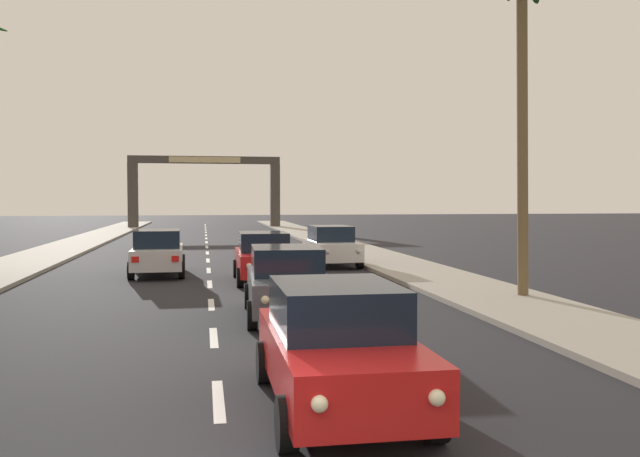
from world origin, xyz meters
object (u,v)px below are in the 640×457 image
sedan_third_in_queue (287,282)px  sedan_parked_nearest_kerb (331,245)px  palm_right_second (522,20)px  sedan_oncoming_far (158,252)px  sedan_lead_at_stop_bar (337,345)px  sedan_fifth_in_queue (263,257)px  town_gateway_arch (205,182)px

sedan_third_in_queue → sedan_parked_nearest_kerb: size_ratio=1.01×
palm_right_second → sedan_third_in_queue: bearing=-166.8°
sedan_oncoming_far → sedan_parked_nearest_kerb: 7.34m
sedan_lead_at_stop_bar → sedan_fifth_in_queue: (0.24, 13.97, 0.00)m
palm_right_second → sedan_oncoming_far: bearing=142.1°
sedan_oncoming_far → town_gateway_arch: 39.88m
sedan_lead_at_stop_bar → town_gateway_arch: bearing=91.6°
sedan_lead_at_stop_bar → sedan_third_in_queue: (0.18, 6.99, 0.00)m
sedan_parked_nearest_kerb → town_gateway_arch: size_ratio=0.31×
sedan_third_in_queue → sedan_parked_nearest_kerb: (3.36, 11.88, 0.00)m
sedan_third_in_queue → sedan_oncoming_far: bearing=110.6°
sedan_third_in_queue → sedan_oncoming_far: size_ratio=1.01×
sedan_third_in_queue → sedan_parked_nearest_kerb: same height
sedan_fifth_in_queue → sedan_lead_at_stop_bar: bearing=-91.0°
sedan_oncoming_far → town_gateway_arch: town_gateway_arch is taller
sedan_lead_at_stop_bar → palm_right_second: palm_right_second is taller
sedan_fifth_in_queue → town_gateway_arch: town_gateway_arch is taller
sedan_fifth_in_queue → sedan_parked_nearest_kerb: 5.90m
sedan_oncoming_far → town_gateway_arch: bearing=87.3°
sedan_fifth_in_queue → palm_right_second: (6.62, -5.42, 6.87)m
sedan_third_in_queue → sedan_parked_nearest_kerb: bearing=74.2°
sedan_third_in_queue → sedan_fifth_in_queue: same height
sedan_parked_nearest_kerb → palm_right_second: (3.33, -10.32, 6.87)m
sedan_third_in_queue → palm_right_second: 9.71m
sedan_parked_nearest_kerb → town_gateway_arch: (-5.11, 37.38, 3.56)m
sedan_fifth_in_queue → sedan_oncoming_far: size_ratio=1.00×
sedan_oncoming_far → town_gateway_arch: (1.86, 39.68, 3.56)m
sedan_lead_at_stop_bar → sedan_parked_nearest_kerb: (3.54, 18.87, 0.00)m
sedan_lead_at_stop_bar → sedan_third_in_queue: 6.99m
sedan_parked_nearest_kerb → town_gateway_arch: 37.90m
sedan_parked_nearest_kerb → sedan_third_in_queue: bearing=-105.8°
sedan_fifth_in_queue → sedan_third_in_queue: bearing=-90.5°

